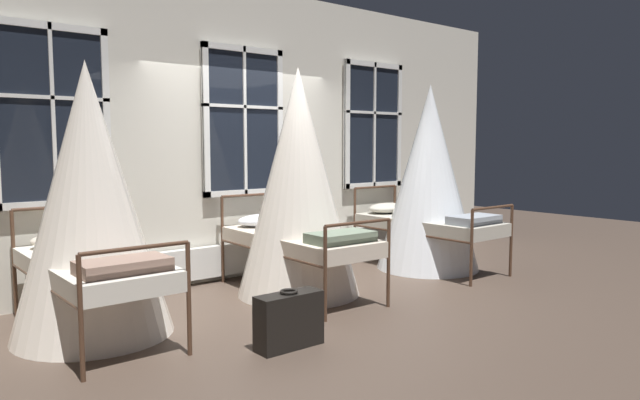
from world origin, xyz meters
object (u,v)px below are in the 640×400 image
cot_second (298,186)px  cot_third (429,181)px  cot_first (90,205)px  suitcase_dark (289,320)px

cot_second → cot_third: bearing=-88.9°
cot_first → cot_second: bearing=-90.6°
cot_second → suitcase_dark: bearing=141.8°
cot_third → suitcase_dark: bearing=111.7°
cot_first → cot_third: cot_third is taller
cot_third → suitcase_dark: cot_third is taller
cot_third → cot_first: bearing=89.2°
suitcase_dark → cot_second: bearing=50.6°
cot_third → suitcase_dark: 3.56m
cot_first → suitcase_dark: cot_first is taller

